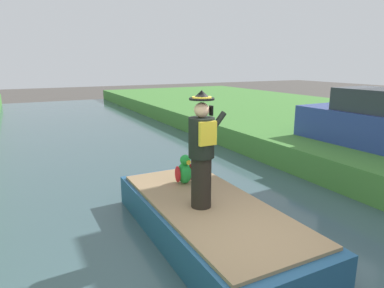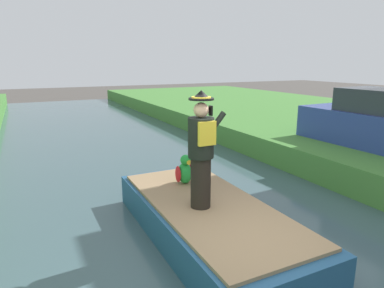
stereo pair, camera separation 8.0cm
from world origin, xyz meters
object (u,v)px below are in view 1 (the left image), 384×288
person_pirate (202,151)px  parked_car_blue (376,122)px  parrot_plush (185,171)px  boat (209,221)px

person_pirate → parked_car_blue: 6.04m
person_pirate → parrot_plush: bearing=86.9°
boat → person_pirate: 1.25m
boat → parked_car_blue: (5.76, 1.13, 1.02)m
boat → parked_car_blue: 5.95m
boat → parrot_plush: (0.06, 1.03, 0.55)m
boat → parrot_plush: bearing=86.6°
parrot_plush → boat: bearing=-93.4°
parrot_plush → parked_car_blue: bearing=1.0°
boat → parrot_plush: size_ratio=7.38×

